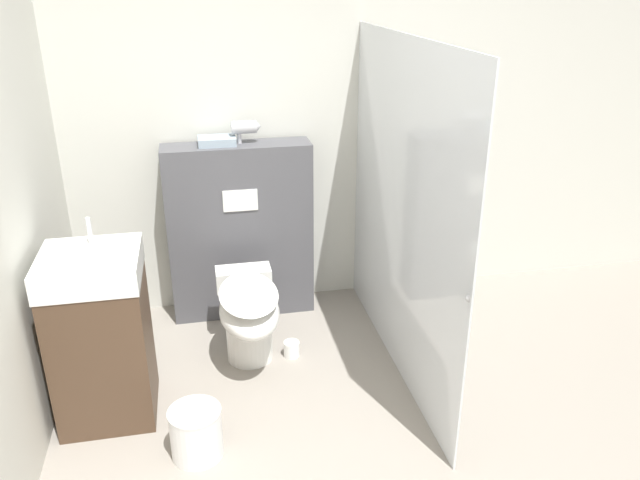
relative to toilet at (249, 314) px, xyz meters
The scene contains 9 objects.
wall_back 1.28m from the toilet, 69.28° to the left, with size 8.00×0.06×2.50m.
partition_panel 0.70m from the toilet, 88.05° to the left, with size 0.95×0.26×1.19m.
shower_glass 1.07m from the toilet, 10.42° to the right, with size 0.04×1.90×1.90m.
toilet is the anchor object (origin of this frame).
sink_vanity 0.85m from the toilet, 157.97° to the right, with size 0.48×0.48×1.07m.
hair_drier 1.17m from the toilet, 82.61° to the left, with size 0.19×0.08×0.14m.
folded_towel 1.11m from the toilet, 98.18° to the left, with size 0.23×0.17×0.05m.
spare_toilet_roll 0.37m from the toilet, ahead, with size 0.10×0.10×0.10m.
waste_bin 0.85m from the toilet, 114.18° to the right, with size 0.26×0.26×0.26m.
Camera 1 is at (-0.54, -2.01, 2.18)m, focal length 35.00 mm.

